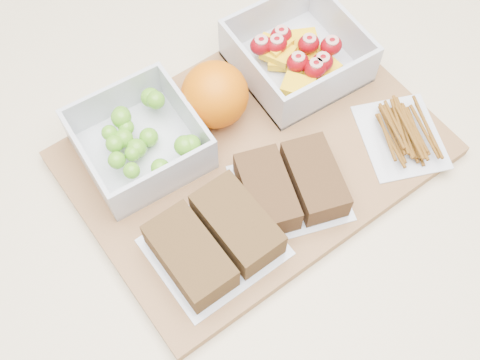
{
  "coord_description": "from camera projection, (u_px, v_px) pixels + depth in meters",
  "views": [
    {
      "loc": [
        -0.19,
        -0.29,
        1.53
      ],
      "look_at": [
        -0.02,
        -0.01,
        0.93
      ],
      "focal_mm": 45.0,
      "sensor_mm": 36.0,
      "label": 1
    }
  ],
  "objects": [
    {
      "name": "ground",
      "position": [
        244.0,
        350.0,
        1.51
      ],
      "size": [
        4.0,
        4.0,
        0.0
      ],
      "primitive_type": "plane",
      "color": "gray",
      "rests_on": "ground"
    },
    {
      "name": "pretzel_bag",
      "position": [
        403.0,
        132.0,
        0.72
      ],
      "size": [
        0.12,
        0.14,
        0.03
      ],
      "color": "silver",
      "rests_on": "cutting_board"
    },
    {
      "name": "grape_container",
      "position": [
        141.0,
        140.0,
        0.7
      ],
      "size": [
        0.13,
        0.13,
        0.06
      ],
      "color": "silver",
      "rests_on": "cutting_board"
    },
    {
      "name": "counter",
      "position": [
        246.0,
        294.0,
        1.11
      ],
      "size": [
        1.2,
        0.9,
        0.9
      ],
      "primitive_type": "cube",
      "color": "beige",
      "rests_on": "ground"
    },
    {
      "name": "cutting_board",
      "position": [
        255.0,
        153.0,
        0.73
      ],
      "size": [
        0.44,
        0.33,
        0.02
      ],
      "primitive_type": "cube",
      "rotation": [
        0.0,
        0.0,
        0.07
      ],
      "color": "olive",
      "rests_on": "counter"
    },
    {
      "name": "sandwich_bag_center",
      "position": [
        291.0,
        186.0,
        0.67
      ],
      "size": [
        0.15,
        0.14,
        0.04
      ],
      "color": "silver",
      "rests_on": "cutting_board"
    },
    {
      "name": "sandwich_bag_left",
      "position": [
        214.0,
        240.0,
        0.64
      ],
      "size": [
        0.14,
        0.13,
        0.04
      ],
      "color": "silver",
      "rests_on": "cutting_board"
    },
    {
      "name": "fruit_container",
      "position": [
        297.0,
        55.0,
        0.76
      ],
      "size": [
        0.14,
        0.14,
        0.06
      ],
      "color": "silver",
      "rests_on": "cutting_board"
    },
    {
      "name": "orange",
      "position": [
        215.0,
        95.0,
        0.71
      ],
      "size": [
        0.08,
        0.08,
        0.08
      ],
      "primitive_type": "sphere",
      "color": "orange",
      "rests_on": "cutting_board"
    }
  ]
}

